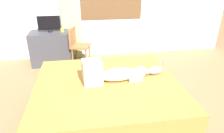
{
  "coord_description": "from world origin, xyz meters",
  "views": [
    {
      "loc": [
        -0.46,
        -2.35,
        1.95
      ],
      "look_at": [
        -0.05,
        0.34,
        0.67
      ],
      "focal_mm": 32.57,
      "sensor_mm": 36.0,
      "label": 1
    }
  ],
  "objects": [
    {
      "name": "cup",
      "position": [
        -0.88,
        2.13,
        0.78
      ],
      "size": [
        0.08,
        0.08,
        0.08
      ],
      "primitive_type": "cylinder",
      "color": "gold",
      "rests_on": "desk"
    },
    {
      "name": "tv_monitor",
      "position": [
        -1.14,
        2.17,
        0.92
      ],
      "size": [
        0.48,
        0.1,
        0.35
      ],
      "color": "black",
      "rests_on": "desk"
    },
    {
      "name": "ground_plane",
      "position": [
        0.0,
        0.0,
        0.0
      ],
      "size": [
        16.0,
        16.0,
        0.0
      ],
      "primitive_type": "plane",
      "color": "olive"
    },
    {
      "name": "chair_by_desk",
      "position": [
        -0.57,
        1.95,
        0.51
      ],
      "size": [
        0.47,
        0.47,
        0.86
      ],
      "color": "brown",
      "rests_on": "ground"
    },
    {
      "name": "cat",
      "position": [
        0.6,
        0.27,
        0.59
      ],
      "size": [
        0.35,
        0.18,
        0.21
      ],
      "color": "gray",
      "rests_on": "bed"
    },
    {
      "name": "bed",
      "position": [
        -0.15,
        0.14,
        0.26
      ],
      "size": [
        2.07,
        1.86,
        0.52
      ],
      "color": "#997A56",
      "rests_on": "ground"
    },
    {
      "name": "curtain_left",
      "position": [
        -0.68,
        2.45,
        1.22
      ],
      "size": [
        0.44,
        0.06,
        2.45
      ],
      "primitive_type": "cube",
      "color": "#ADCC75",
      "rests_on": "ground"
    },
    {
      "name": "desk",
      "position": [
        -1.14,
        2.17,
        0.37
      ],
      "size": [
        0.9,
        0.56,
        0.74
      ],
      "color": "#38383D",
      "rests_on": "ground"
    },
    {
      "name": "person_lying",
      "position": [
        -0.07,
        0.19,
        0.64
      ],
      "size": [
        0.94,
        0.35,
        0.34
      ],
      "color": "silver",
      "rests_on": "bed"
    }
  ]
}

